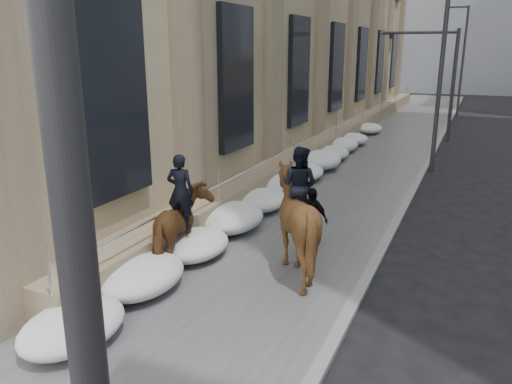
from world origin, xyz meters
The scene contains 12 objects.
ground centered at (0.00, 0.00, 0.00)m, with size 140.00×140.00×0.00m, color black.
sidewalk centered at (0.00, 10.00, 0.06)m, with size 5.00×80.00×0.12m, color #48484A.
curb centered at (2.62, 10.00, 0.06)m, with size 0.24×80.00×0.12m, color slate.
bg_building_far centered at (-6.00, 72.00, 10.00)m, with size 24.00×12.00×20.00m, color gray.
streetlight_near centered at (2.74, -6.00, 4.58)m, with size 1.71×0.24×8.00m.
streetlight_mid centered at (2.74, 14.00, 4.58)m, with size 1.71×0.24×8.00m.
streetlight_far centered at (2.74, 34.00, 4.58)m, with size 1.71×0.24×8.00m.
traffic_signal centered at (2.07, 22.00, 4.00)m, with size 4.10×0.22×6.00m.
snow_bank centered at (-1.42, 8.11, 0.47)m, with size 1.70×18.10×0.76m.
mounted_horse_left centered at (-1.42, 1.52, 1.10)m, with size 1.37×2.27×2.57m.
mounted_horse_right centered at (1.05, 2.24, 1.36)m, with size 2.14×2.34×2.81m.
pedestrian centered at (0.97, 3.65, 0.90)m, with size 0.92×0.38×1.57m, color black.
Camera 1 is at (4.48, -7.56, 4.92)m, focal length 35.00 mm.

